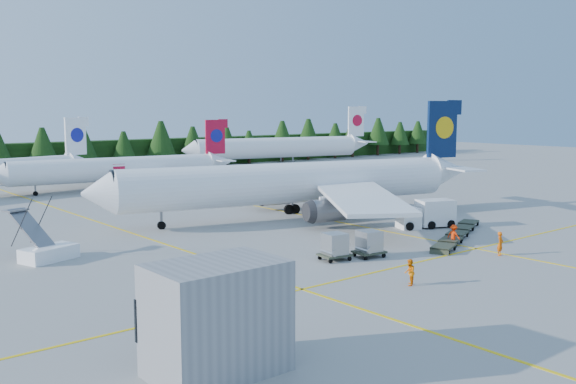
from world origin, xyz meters
TOP-DOWN VIEW (x-y plane):
  - ground at (0.00, 0.00)m, footprint 320.00×320.00m
  - taxi_stripe_a at (-14.00, 20.00)m, footprint 0.25×120.00m
  - taxi_stripe_b at (6.00, 20.00)m, footprint 0.25×120.00m
  - taxi_stripe_cross at (0.00, -6.00)m, footprint 80.00×0.25m
  - treeline_hedge at (0.00, 82.00)m, footprint 220.00×4.00m
  - terminal_building at (-26.00, -14.00)m, footprint 6.00×4.00m
  - airliner_navy at (2.55, 16.30)m, footprint 44.15×35.88m
  - airliner_red at (-1.37, 52.18)m, footprint 35.64×29.15m
  - airliner_far_right at (43.14, 70.17)m, footprint 43.13×12.27m
  - airstairs at (-24.32, 13.59)m, footprint 4.80×6.52m
  - service_truck at (10.70, 3.25)m, footprint 6.22×4.24m
  - dolly_train at (8.63, -2.11)m, footprint 14.76×8.15m
  - uld_pair at (-5.01, -1.77)m, footprint 5.58×3.20m
  - crew_a at (5.31, -8.76)m, footprint 0.82×0.64m
  - crew_b at (-7.65, -9.96)m, footprint 1.13×1.08m
  - crew_c at (5.51, -3.97)m, footprint 0.61×0.83m

SIDE VIEW (x-z plane):
  - ground at x=0.00m, z-range 0.00..0.00m
  - taxi_stripe_a at x=-14.00m, z-range 0.00..0.01m
  - taxi_stripe_b at x=6.00m, z-range 0.00..0.01m
  - taxi_stripe_cross at x=0.00m, z-range 0.00..0.01m
  - dolly_train at x=8.63m, z-range 0.41..0.56m
  - airstairs at x=-24.32m, z-range -1.10..2.79m
  - crew_b at x=-7.65m, z-range 0.00..1.84m
  - crew_c at x=5.51m, z-range 0.00..1.90m
  - crew_a at x=5.31m, z-range 0.00..1.99m
  - uld_pair at x=-5.01m, z-range 0.32..2.17m
  - service_truck at x=10.70m, z-range -0.01..2.81m
  - terminal_building at x=-26.00m, z-range 0.00..5.20m
  - treeline_hedge at x=0.00m, z-range 0.00..6.00m
  - airliner_red at x=-1.37m, z-range -2.07..8.32m
  - airliner_navy at x=2.55m, z-range -2.61..10.46m
  - airliner_far_right at x=43.14m, z-range -2.36..10.31m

